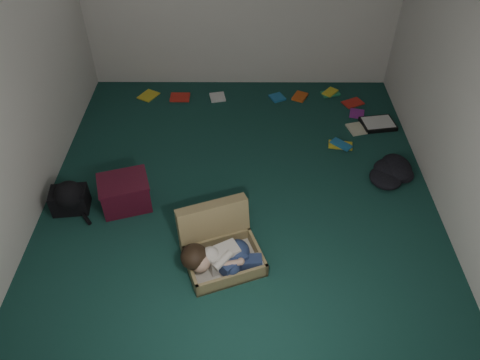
{
  "coord_description": "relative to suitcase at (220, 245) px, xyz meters",
  "views": [
    {
      "loc": [
        0.01,
        -3.49,
        3.43
      ],
      "look_at": [
        0.0,
        -0.15,
        0.35
      ],
      "focal_mm": 35.0,
      "sensor_mm": 36.0,
      "label": 1
    }
  ],
  "objects": [
    {
      "name": "wall_front",
      "position": [
        0.18,
        -1.46,
        1.16
      ],
      "size": [
        4.5,
        0.0,
        4.5
      ],
      "primitive_type": "plane",
      "rotation": [
        -1.57,
        0.0,
        0.0
      ],
      "color": "white",
      "rests_on": "ground"
    },
    {
      "name": "maroon_bin",
      "position": [
        -0.97,
        0.65,
        0.02
      ],
      "size": [
        0.57,
        0.51,
        0.33
      ],
      "rotation": [
        0.0,
        0.0,
        0.3
      ],
      "color": "#460E1E",
      "rests_on": "floor"
    },
    {
      "name": "floor",
      "position": [
        0.18,
        0.79,
        -0.14
      ],
      "size": [
        4.5,
        4.5,
        0.0
      ],
      "primitive_type": "plane",
      "color": "#163F38",
      "rests_on": "ground"
    },
    {
      "name": "person",
      "position": [
        0.01,
        -0.17,
        0.04
      ],
      "size": [
        0.73,
        0.37,
        0.3
      ],
      "rotation": [
        0.0,
        0.0,
        0.35
      ],
      "color": "silver",
      "rests_on": "suitcase"
    },
    {
      "name": "wall_right",
      "position": [
        2.18,
        0.79,
        1.16
      ],
      "size": [
        0.0,
        4.5,
        4.5
      ],
      "primitive_type": "plane",
      "rotation": [
        1.57,
        0.0,
        -1.57
      ],
      "color": "white",
      "rests_on": "ground"
    },
    {
      "name": "clothing_pile",
      "position": [
        1.88,
        1.05,
        -0.07
      ],
      "size": [
        0.57,
        0.51,
        0.15
      ],
      "primitive_type": null,
      "rotation": [
        0.0,
        0.0,
        -0.29
      ],
      "color": "black",
      "rests_on": "floor"
    },
    {
      "name": "suitcase",
      "position": [
        0.0,
        0.0,
        0.0
      ],
      "size": [
        0.83,
        0.82,
        0.48
      ],
      "rotation": [
        0.0,
        0.0,
        0.35
      ],
      "color": "#968252",
      "rests_on": "floor"
    },
    {
      "name": "paper_tray",
      "position": [
        1.88,
        2.03,
        -0.12
      ],
      "size": [
        0.44,
        0.36,
        0.06
      ],
      "rotation": [
        0.0,
        0.0,
        0.16
      ],
      "color": "black",
      "rests_on": "floor"
    },
    {
      "name": "book_scatter",
      "position": [
        0.75,
        2.43,
        -0.13
      ],
      "size": [
        2.97,
        1.34,
        0.02
      ],
      "color": "yellow",
      "rests_on": "floor"
    },
    {
      "name": "wall_left",
      "position": [
        -1.82,
        0.79,
        1.16
      ],
      "size": [
        0.0,
        4.5,
        4.5
      ],
      "primitive_type": "plane",
      "rotation": [
        1.57,
        0.0,
        1.57
      ],
      "color": "white",
      "rests_on": "ground"
    },
    {
      "name": "backpack",
      "position": [
        -1.52,
        0.59,
        -0.01
      ],
      "size": [
        0.48,
        0.4,
        0.26
      ],
      "primitive_type": null,
      "rotation": [
        0.0,
        0.0,
        0.12
      ],
      "color": "black",
      "rests_on": "floor"
    }
  ]
}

